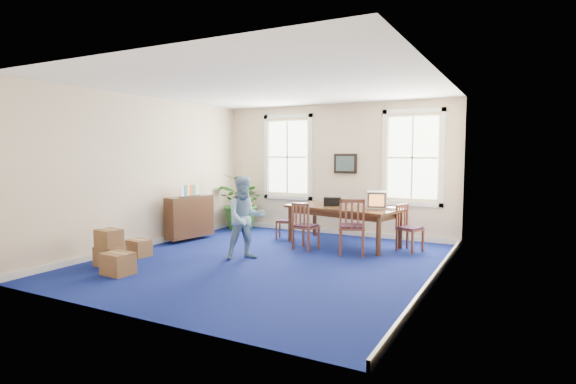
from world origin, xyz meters
The scene contains 25 objects.
floor centered at (0.00, 0.00, 0.00)m, with size 6.50×6.50×0.00m, color navy.
ceiling centered at (0.00, 0.00, 3.20)m, with size 6.50×6.50×0.00m, color white.
wall_back centered at (0.00, 3.25, 1.60)m, with size 6.50×6.50×0.00m, color beige.
wall_front centered at (0.00, -3.25, 1.60)m, with size 6.50×6.50×0.00m, color beige.
wall_left centered at (-3.00, 0.00, 1.60)m, with size 6.50×6.50×0.00m, color beige.
wall_right centered at (3.00, 0.00, 1.60)m, with size 6.50×6.50×0.00m, color beige.
baseboard_back centered at (0.00, 3.22, 0.06)m, with size 6.00×0.04×0.12m, color white.
baseboard_left centered at (-2.97, 0.00, 0.06)m, with size 0.04×6.50×0.12m, color white.
baseboard_right centered at (2.97, 0.00, 0.06)m, with size 0.04×6.50×0.12m, color white.
window_left centered at (-1.30, 3.23, 1.90)m, with size 1.40×0.12×2.20m, color white, non-canonical shape.
window_right centered at (1.90, 3.23, 1.90)m, with size 1.40×0.12×2.20m, color white, non-canonical shape.
wall_picture centered at (0.30, 3.20, 1.75)m, with size 0.58×0.06×0.48m, color black, non-canonical shape.
conference_table centered at (0.68, 2.08, 0.42)m, with size 2.46×1.12×0.84m, color #462816, non-canonical shape.
crt_tv centered at (1.41, 2.14, 1.02)m, with size 0.40×0.43×0.36m, color #B7B7BC, non-canonical shape.
game_console centered at (1.75, 2.08, 0.86)m, with size 0.16×0.20×0.05m, color white.
equipment_bag centered at (0.41, 2.14, 0.93)m, with size 0.38×0.24×0.19m, color black.
chair_near_left centered at (0.18, 1.24, 0.50)m, with size 0.44×0.44×0.99m, color brown, non-canonical shape.
chair_near_right centered at (1.19, 1.24, 0.56)m, with size 0.51×0.51×1.13m, color brown, non-canonical shape.
chair_end_left centered at (-0.77, 2.08, 0.42)m, with size 0.38×0.38×0.84m, color brown, non-canonical shape.
chair_end_right centered at (2.14, 2.08, 0.48)m, with size 0.43×0.43×0.96m, color brown, non-canonical shape.
man centered at (-0.47, -0.05, 0.79)m, with size 0.77×0.59×1.57m, color #78A1C3.
credenza centered at (-2.60, 0.88, 0.47)m, with size 0.34×1.19×0.94m, color #462816.
brochure_rack centered at (-2.59, 0.88, 1.08)m, with size 0.11×0.64×0.28m, color #99999E, non-canonical shape.
potted_plant centered at (-2.33, 2.66, 0.73)m, with size 1.32×1.15×1.46m, color #1F5218.
cardboard_boxes centered at (-2.17, -1.53, 0.34)m, with size 1.20×1.20×0.69m, color brown, non-canonical shape.
Camera 1 is at (4.17, -7.09, 2.01)m, focal length 28.00 mm.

